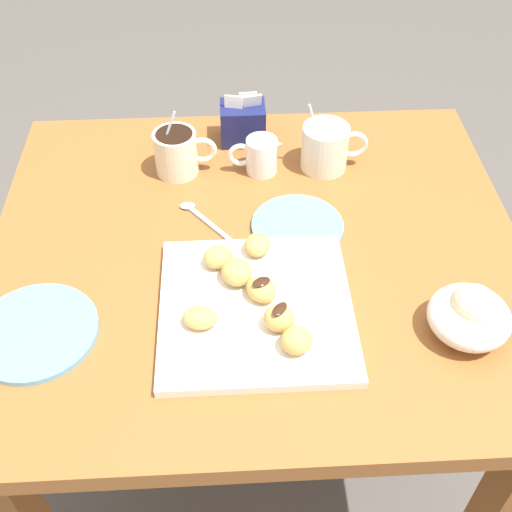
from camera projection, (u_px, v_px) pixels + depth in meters
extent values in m
plane|color=#514C47|center=(257.00, 447.00, 1.61)|extent=(8.00, 8.00, 0.00)
cube|color=#935628|center=(257.00, 253.00, 1.12)|extent=(0.92, 0.82, 0.04)
cube|color=#935628|center=(89.00, 261.00, 1.60)|extent=(0.07, 0.07, 0.67)
cube|color=#935628|center=(406.00, 249.00, 1.63)|extent=(0.07, 0.07, 0.67)
cube|color=white|center=(256.00, 309.00, 1.00)|extent=(0.30, 0.30, 0.02)
cylinder|color=silver|center=(176.00, 153.00, 1.22)|extent=(0.08, 0.08, 0.09)
torus|color=silver|center=(203.00, 150.00, 1.22)|extent=(0.06, 0.01, 0.06)
cylinder|color=black|center=(174.00, 137.00, 1.20)|extent=(0.07, 0.07, 0.01)
cylinder|color=silver|center=(166.00, 139.00, 1.20)|extent=(0.05, 0.02, 0.11)
cylinder|color=silver|center=(325.00, 148.00, 1.23)|extent=(0.09, 0.09, 0.09)
torus|color=silver|center=(353.00, 145.00, 1.23)|extent=(0.06, 0.01, 0.06)
cylinder|color=black|center=(326.00, 130.00, 1.20)|extent=(0.08, 0.08, 0.01)
cylinder|color=silver|center=(317.00, 133.00, 1.21)|extent=(0.04, 0.02, 0.12)
cylinder|color=white|center=(262.00, 156.00, 1.23)|extent=(0.06, 0.06, 0.07)
cone|color=white|center=(277.00, 144.00, 1.21)|extent=(0.02, 0.02, 0.02)
torus|color=white|center=(241.00, 155.00, 1.22)|extent=(0.05, 0.01, 0.05)
cylinder|color=white|center=(262.00, 143.00, 1.21)|extent=(0.05, 0.05, 0.01)
cube|color=#191E51|center=(243.00, 123.00, 1.30)|extent=(0.09, 0.07, 0.08)
cube|color=white|center=(234.00, 102.00, 1.26)|extent=(0.04, 0.01, 0.03)
cube|color=white|center=(250.00, 99.00, 1.27)|extent=(0.04, 0.01, 0.03)
cube|color=white|center=(253.00, 101.00, 1.26)|extent=(0.04, 0.02, 0.03)
ellipsoid|color=white|center=(469.00, 317.00, 0.95)|extent=(0.12, 0.12, 0.07)
sphere|color=#F4E5B2|center=(473.00, 307.00, 0.93)|extent=(0.07, 0.07, 0.07)
ellipsoid|color=green|center=(486.00, 297.00, 0.92)|extent=(0.03, 0.02, 0.01)
cylinder|color=#66A8DB|center=(35.00, 332.00, 0.97)|extent=(0.19, 0.19, 0.01)
cylinder|color=#66A8DB|center=(297.00, 226.00, 1.13)|extent=(0.16, 0.16, 0.01)
cube|color=silver|center=(213.00, 227.00, 1.14)|extent=(0.10, 0.12, 0.00)
ellipsoid|color=silver|center=(187.00, 206.00, 1.17)|extent=(0.03, 0.02, 0.01)
ellipsoid|color=#DBA351|center=(279.00, 318.00, 0.95)|extent=(0.06, 0.06, 0.04)
ellipsoid|color=#381E11|center=(280.00, 309.00, 0.93)|extent=(0.03, 0.03, 0.00)
ellipsoid|color=#DBA351|center=(264.00, 290.00, 0.99)|extent=(0.07, 0.07, 0.03)
ellipsoid|color=#381E11|center=(264.00, 282.00, 0.98)|extent=(0.03, 0.03, 0.00)
ellipsoid|color=#DBA351|center=(296.00, 340.00, 0.92)|extent=(0.06, 0.06, 0.04)
ellipsoid|color=#DBA351|center=(258.00, 245.00, 1.06)|extent=(0.06, 0.06, 0.03)
ellipsoid|color=#DBA351|center=(200.00, 318.00, 0.95)|extent=(0.06, 0.05, 0.03)
ellipsoid|color=#DBA351|center=(237.00, 272.00, 1.01)|extent=(0.07, 0.07, 0.04)
ellipsoid|color=#DBA351|center=(218.00, 257.00, 1.04)|extent=(0.06, 0.06, 0.03)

